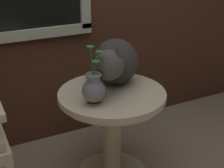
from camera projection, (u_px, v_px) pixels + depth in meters
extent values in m
cube|color=beige|center=(32.00, 34.00, 2.19)|extent=(0.87, 0.03, 0.07)
cylinder|color=beige|center=(112.00, 137.00, 2.01)|extent=(0.11, 0.11, 0.55)
cylinder|color=beige|center=(112.00, 95.00, 1.89)|extent=(0.63, 0.63, 0.03)
torus|color=beige|center=(112.00, 99.00, 1.90)|extent=(0.61, 0.61, 0.02)
cylinder|color=beige|center=(0.00, 153.00, 2.00)|extent=(0.04, 0.04, 0.44)
ellipsoid|color=#33302D|center=(116.00, 62.00, 1.96)|extent=(0.40, 0.40, 0.27)
sphere|color=#494643|center=(109.00, 65.00, 1.77)|extent=(0.17, 0.17, 0.17)
cone|color=#33302D|center=(100.00, 51.00, 1.74)|extent=(0.05, 0.05, 0.06)
cone|color=#33302D|center=(117.00, 52.00, 1.73)|extent=(0.05, 0.05, 0.06)
cylinder|color=#33302D|center=(122.00, 63.00, 2.18)|extent=(0.21, 0.25, 0.06)
cylinder|color=slate|center=(94.00, 102.00, 1.75)|extent=(0.08, 0.08, 0.01)
ellipsoid|color=slate|center=(94.00, 91.00, 1.72)|extent=(0.13, 0.13, 0.13)
cylinder|color=slate|center=(93.00, 79.00, 1.69)|extent=(0.07, 0.07, 0.04)
torus|color=slate|center=(93.00, 75.00, 1.68)|extent=(0.09, 0.09, 0.02)
cylinder|color=#2D662D|center=(95.00, 69.00, 1.66)|extent=(0.01, 0.03, 0.08)
cone|color=#2D662D|center=(96.00, 63.00, 1.63)|extent=(0.04, 0.04, 0.02)
cylinder|color=#2D662D|center=(92.00, 62.00, 1.67)|extent=(0.01, 0.04, 0.14)
cone|color=#2D662D|center=(90.00, 48.00, 1.66)|extent=(0.04, 0.04, 0.02)
cylinder|color=#2D662D|center=(96.00, 64.00, 1.67)|extent=(0.05, 0.01, 0.12)
cone|color=#2D662D|center=(99.00, 53.00, 1.66)|extent=(0.04, 0.04, 0.02)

